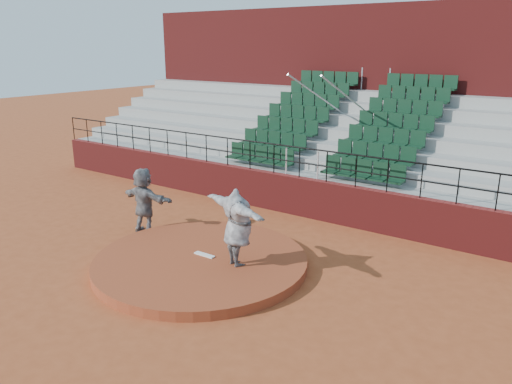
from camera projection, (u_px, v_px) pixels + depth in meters
ground at (201, 266)px, 12.95m from camera, size 90.00×90.00×0.00m
pitchers_mound at (201, 262)px, 12.91m from camera, size 5.50×5.50×0.25m
pitching_rubber at (204, 255)px, 12.99m from camera, size 0.60×0.15×0.03m
boundary_wall at (299, 196)px, 16.69m from camera, size 24.00×0.30×1.30m
wall_railing at (300, 156)px, 16.30m from camera, size 24.04×0.05×1.03m
seating_deck at (347, 154)px, 19.34m from camera, size 24.00×5.97×4.63m
press_box_facade at (388, 91)px, 21.84m from camera, size 24.00×3.00×7.10m
pitcher at (237, 227)px, 12.17m from camera, size 2.51×1.49×1.98m
fielder at (144, 201)px, 15.01m from camera, size 1.89×0.66×2.02m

